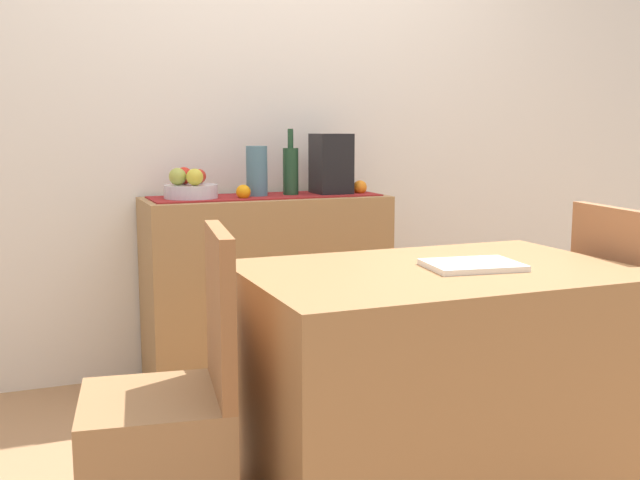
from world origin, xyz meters
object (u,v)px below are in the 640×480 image
Objects in this scene: chair_near_window at (163,460)px; wine_bottle at (291,170)px; dining_table at (435,384)px; sideboard_console at (267,288)px; fruit_bowl at (191,191)px; coffee_maker at (331,164)px; open_book at (473,265)px; ceramic_vase at (257,172)px.

wine_bottle is at bearing 57.10° from chair_near_window.
dining_table is at bearing 0.15° from chair_near_window.
fruit_bowl reaches higher than sideboard_console.
fruit_bowl reaches higher than dining_table.
chair_near_window reaches higher than sideboard_console.
coffee_maker is at bearing 82.00° from dining_table.
fruit_bowl is 1.47m from dining_table.
sideboard_console is at bearing 61.08° from chair_near_window.
sideboard_console is at bearing 180.00° from coffee_maker.
open_book is (0.10, -0.04, 0.38)m from dining_table.
open_book is (0.59, -1.33, -0.14)m from fruit_bowl.
fruit_bowl reaches higher than open_book.
coffee_maker reaches higher than fruit_bowl.
open_book reaches higher than dining_table.
wine_bottle reaches higher than sideboard_console.
sideboard_console is at bearing 0.00° from ceramic_vase.
wine_bottle reaches higher than open_book.
open_book is (0.24, -1.33, 0.32)m from sideboard_console.
open_book is (0.12, -1.33, -0.22)m from wine_bottle.
dining_table is at bearing -83.67° from sideboard_console.
ceramic_vase is 0.20× the size of dining_table.
coffee_maker reaches higher than sideboard_console.
open_book is 1.07m from chair_near_window.
ceramic_vase reaches higher than sideboard_console.
chair_near_window is (-0.71, -1.29, -0.16)m from sideboard_console.
open_book is (0.28, -1.33, -0.22)m from ceramic_vase.
wine_bottle is 0.26× the size of dining_table.
fruit_bowl is at bearing 180.00° from sideboard_console.
fruit_bowl is 1.46m from open_book.
coffee_maker reaches higher than ceramic_vase.
wine_bottle is 0.20m from coffee_maker.
chair_near_window is (-0.86, -0.00, -0.10)m from dining_table.
sideboard_console is 0.94× the size of dining_table.
fruit_bowl is 0.83× the size of coffee_maker.
coffee_maker is at bearing 0.00° from sideboard_console.
coffee_maker is 0.32× the size of chair_near_window.
wine_bottle is at bearing 102.75° from open_book.
open_book is at bearing -93.51° from coffee_maker.
sideboard_console is 1.48m from chair_near_window.
open_book is at bearing -2.17° from chair_near_window.
fruit_bowl is 0.76× the size of wine_bottle.
dining_table is at bearing -98.00° from coffee_maker.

